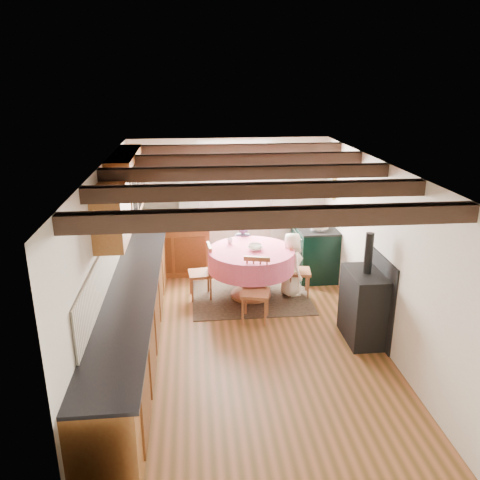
{
  "coord_description": "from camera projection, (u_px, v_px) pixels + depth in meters",
  "views": [
    {
      "loc": [
        -0.68,
        -5.9,
        3.46
      ],
      "look_at": [
        0.0,
        0.8,
        1.15
      ],
      "focal_mm": 36.11,
      "sensor_mm": 36.0,
      "label": 1
    }
  ],
  "objects": [
    {
      "name": "curtain_left",
      "position": [
        189.0,
        211.0,
        8.8
      ],
      "size": [
        0.35,
        0.1,
        2.1
      ],
      "primitive_type": "cube",
      "color": "silver",
      "rests_on": "wall_back"
    },
    {
      "name": "beam_c",
      "position": [
        247.0,
        173.0,
        5.99
      ],
      "size": [
        3.6,
        0.16,
        0.16
      ],
      "primitive_type": "cube",
      "color": "#2F1F18",
      "rests_on": "ceiling"
    },
    {
      "name": "wall_cabinet_glass",
      "position": [
        127.0,
        183.0,
        7.08
      ],
      "size": [
        0.34,
        1.8,
        0.9
      ],
      "primitive_type": "cube",
      "color": "brown",
      "rests_on": "wall_left"
    },
    {
      "name": "rug",
      "position": [
        251.0,
        297.0,
        7.92
      ],
      "size": [
        1.91,
        1.48,
        0.01
      ],
      "primitive_type": "cube",
      "color": "black",
      "rests_on": "floor"
    },
    {
      "name": "cup",
      "position": [
        230.0,
        241.0,
        7.91
      ],
      "size": [
        0.13,
        0.13,
        0.09
      ],
      "primitive_type": "imported",
      "rotation": [
        0.0,
        0.0,
        4.25
      ],
      "color": "silver",
      "rests_on": "dining_table"
    },
    {
      "name": "curtain_right",
      "position": [
        281.0,
        209.0,
        8.96
      ],
      "size": [
        0.35,
        0.1,
        2.1
      ],
      "primitive_type": "cube",
      "color": "silver",
      "rests_on": "wall_back"
    },
    {
      "name": "child_far",
      "position": [
        243.0,
        251.0,
        8.44
      ],
      "size": [
        0.44,
        0.34,
        1.08
      ],
      "primitive_type": "imported",
      "rotation": [
        0.0,
        0.0,
        2.93
      ],
      "color": "#423F58",
      "rests_on": "floor"
    },
    {
      "name": "beam_a",
      "position": [
        273.0,
        217.0,
        4.1
      ],
      "size": [
        3.6,
        0.16,
        0.16
      ],
      "primitive_type": "cube",
      "color": "#2F1F18",
      "rests_on": "ceiling"
    },
    {
      "name": "wall_left",
      "position": [
        107.0,
        261.0,
        6.17
      ],
      "size": [
        0.0,
        5.5,
        2.4
      ],
      "primitive_type": "cube",
      "color": "silver",
      "rests_on": "ground"
    },
    {
      "name": "wall_back",
      "position": [
        229.0,
        203.0,
        8.93
      ],
      "size": [
        3.6,
        0.0,
        2.4
      ],
      "primitive_type": "cube",
      "color": "silver",
      "rests_on": "ground"
    },
    {
      "name": "wall_right",
      "position": [
        378.0,
        251.0,
        6.52
      ],
      "size": [
        0.0,
        5.5,
        2.4
      ],
      "primitive_type": "cube",
      "color": "silver",
      "rests_on": "ground"
    },
    {
      "name": "beam_d",
      "position": [
        239.0,
        159.0,
        6.93
      ],
      "size": [
        3.6,
        0.16,
        0.16
      ],
      "primitive_type": "cube",
      "color": "#2F1F18",
      "rests_on": "ceiling"
    },
    {
      "name": "child_right",
      "position": [
        291.0,
        264.0,
        7.85
      ],
      "size": [
        0.43,
        0.58,
        1.07
      ],
      "primitive_type": "imported",
      "rotation": [
        0.0,
        0.0,
        1.76
      ],
      "color": "white",
      "rests_on": "floor"
    },
    {
      "name": "beam_b",
      "position": [
        257.0,
        191.0,
        5.05
      ],
      "size": [
        3.6,
        0.16,
        0.16
      ],
      "primitive_type": "cube",
      "color": "#2F1F18",
      "rests_on": "ceiling"
    },
    {
      "name": "base_cabinet_back",
      "position": [
        174.0,
        249.0,
        8.8
      ],
      "size": [
        1.3,
        0.6,
        0.88
      ],
      "primitive_type": "cube",
      "color": "brown",
      "rests_on": "floor"
    },
    {
      "name": "bowl_b",
      "position": [
        255.0,
        246.0,
        7.7
      ],
      "size": [
        0.24,
        0.24,
        0.06
      ],
      "primitive_type": "imported",
      "rotation": [
        0.0,
        0.0,
        4.87
      ],
      "color": "silver",
      "rests_on": "dining_table"
    },
    {
      "name": "worktop_left",
      "position": [
        134.0,
        282.0,
        6.3
      ],
      "size": [
        0.64,
        5.3,
        0.04
      ],
      "primitive_type": "cube",
      "color": "black",
      "rests_on": "base_cabinet_left"
    },
    {
      "name": "splash_back",
      "position": [
        175.0,
        205.0,
        8.82
      ],
      "size": [
        1.4,
        0.02,
        0.55
      ],
      "primitive_type": "cube",
      "color": "beige",
      "rests_on": "wall_back"
    },
    {
      "name": "cast_iron_stove",
      "position": [
        365.0,
        288.0,
        6.43
      ],
      "size": [
        0.46,
        0.77,
        1.54
      ],
      "primitive_type": null,
      "color": "black",
      "rests_on": "floor"
    },
    {
      "name": "canister_tall",
      "position": [
        163.0,
        219.0,
        8.56
      ],
      "size": [
        0.13,
        0.13,
        0.21
      ],
      "primitive_type": "cylinder",
      "color": "#262628",
      "rests_on": "worktop_back"
    },
    {
      "name": "dining_table",
      "position": [
        251.0,
        274.0,
        7.78
      ],
      "size": [
        1.38,
        1.38,
        0.83
      ],
      "primitive_type": null,
      "color": "#D86C93",
      "rests_on": "floor"
    },
    {
      "name": "worktop_back",
      "position": [
        173.0,
        226.0,
        8.63
      ],
      "size": [
        1.3,
        0.64,
        0.04
      ],
      "primitive_type": "cube",
      "color": "black",
      "rests_on": "base_cabinet_back"
    },
    {
      "name": "wall_cabinet_solid",
      "position": [
        112.0,
        215.0,
        5.68
      ],
      "size": [
        0.34,
        0.9,
        0.7
      ],
      "primitive_type": "cube",
      "color": "brown",
      "rests_on": "wall_left"
    },
    {
      "name": "wall_picture",
      "position": [
        331.0,
        180.0,
        8.52
      ],
      "size": [
        0.04,
        0.5,
        0.6
      ],
      "primitive_type": "cube",
      "color": "gold",
      "rests_on": "wall_right"
    },
    {
      "name": "wall_plate",
      "position": [
        286.0,
        176.0,
        8.84
      ],
      "size": [
        0.3,
        0.02,
        0.3
      ],
      "primitive_type": "cylinder",
      "rotation": [
        1.57,
        0.0,
        0.0
      ],
      "color": "silver",
      "rests_on": "wall_back"
    },
    {
      "name": "wall_front",
      "position": [
        286.0,
        381.0,
        3.76
      ],
      "size": [
        3.6,
        0.0,
        2.4
      ],
      "primitive_type": "cube",
      "color": "silver",
      "rests_on": "ground"
    },
    {
      "name": "aga_range",
      "position": [
        314.0,
        250.0,
        8.66
      ],
      "size": [
        0.67,
        1.03,
        0.95
      ],
      "primitive_type": null,
      "color": "black",
      "rests_on": "floor"
    },
    {
      "name": "ceiling",
      "position": [
        247.0,
        165.0,
        5.96
      ],
      "size": [
        3.6,
        5.5,
        0.0
      ],
      "primitive_type": "cube",
      "color": "white",
      "rests_on": "ground"
    },
    {
      "name": "floor",
      "position": [
        246.0,
        336.0,
        6.74
      ],
      "size": [
        3.6,
        5.5,
        0.0
      ],
      "primitive_type": "cube",
      "color": "#965632",
      "rests_on": "ground"
    },
    {
      "name": "beam_e",
      "position": [
        233.0,
        149.0,
        7.87
      ],
      "size": [
        3.6,
        0.16,
        0.16
      ],
      "primitive_type": "cube",
      "color": "#2F1F18",
      "rests_on": "ceiling"
    },
    {
      "name": "chair_near",
      "position": [
        255.0,
        291.0,
        7.03
      ],
      "size": [
        0.5,
        0.51,
        0.95
      ],
      "primitive_type": null,
      "rotation": [
        0.0,
        0.0,
        -0.25
      ],
      "color": "#9D5F38",
      "rests_on": "floor"
    },
    {
      "name": "window_pane",
      "position": [
        235.0,
        182.0,
        8.8
      ],
      "size": [
        1.2,
        0.01,
        1.4
      ],
      "primitive_type": "cube",
      "color": "white",
      "rests_on": "wall_back"
    },
    {
      "name": "bowl_a",
      "position": [
        255.0,
        249.0,
        7.61
      ],
      "size": [
        0.3,
        0.3,
        0.06
      ],
      "primitive_type": "imported",
      "rotation": [
        0.0,
        0.0,
        2.03
      ],
      "color": "silver",
      "rests_on": "dining_table"
    },
    {
      "name": "chair_left",
      "position": [
        200.0,
        272.0,
        7.78
      ],
      "size": [
        0.44,
        0.42,
        0.9
      ],
      "primitive_type": null,
      "rotation": [
        0.0,
        0.0,
        -1.48
      ],
      "color": "#9D5F38",
      "rests_on": "floor"
    },
    {
      "name": "base_cabinet_left",
      "position": [
        135.0,
        313.0,
        6.45
      ],
      "size": [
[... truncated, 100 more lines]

